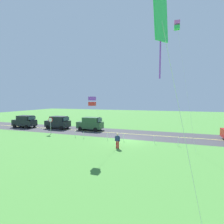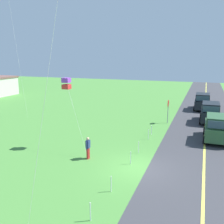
# 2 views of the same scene
# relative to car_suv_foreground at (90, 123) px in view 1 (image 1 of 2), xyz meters

# --- Properties ---
(ground_plane) EXTENTS (120.00, 120.00, 0.10)m
(ground_plane) POSITION_rel_car_suv_foreground_xyz_m (-7.76, 4.89, -1.20)
(ground_plane) COLOR #478438
(asphalt_road) EXTENTS (120.00, 7.00, 0.00)m
(asphalt_road) POSITION_rel_car_suv_foreground_xyz_m (-7.76, 0.89, -1.15)
(asphalt_road) COLOR #38383D
(asphalt_road) RESTS_ON ground
(road_centre_stripe) EXTENTS (120.00, 0.16, 0.00)m
(road_centre_stripe) POSITION_rel_car_suv_foreground_xyz_m (-7.76, 0.89, -1.15)
(road_centre_stripe) COLOR #E5E04C
(road_centre_stripe) RESTS_ON asphalt_road
(car_suv_foreground) EXTENTS (4.40, 2.12, 2.24)m
(car_suv_foreground) POSITION_rel_car_suv_foreground_xyz_m (0.00, 0.00, 0.00)
(car_suv_foreground) COLOR #2D5633
(car_suv_foreground) RESTS_ON ground
(car_parked_east_near) EXTENTS (4.40, 2.12, 2.24)m
(car_parked_east_near) POSITION_rel_car_suv_foreground_xyz_m (6.30, 0.46, 0.00)
(car_parked_east_near) COLOR black
(car_parked_east_near) RESTS_ON ground
(car_parked_east_far) EXTENTS (4.40, 2.12, 2.24)m
(car_parked_east_far) POSITION_rel_car_suv_foreground_xyz_m (13.12, 1.38, 0.00)
(car_parked_east_far) COLOR black
(car_parked_east_far) RESTS_ON ground
(stop_sign) EXTENTS (0.76, 0.08, 2.56)m
(stop_sign) POSITION_rel_car_suv_foreground_xyz_m (4.39, 4.80, 0.65)
(stop_sign) COLOR gray
(stop_sign) RESTS_ON ground
(person_adult_near) EXTENTS (0.58, 0.22, 1.60)m
(person_adult_near) POSITION_rel_car_suv_foreground_xyz_m (-7.50, 8.70, -0.29)
(person_adult_near) COLOR red
(person_adult_near) RESTS_ON ground
(kite_red_low) EXTENTS (2.03, 2.86, 5.55)m
(kite_red_low) POSITION_rel_car_suv_foreground_xyz_m (-5.76, 11.27, 3.95)
(kite_red_low) COLOR silver
(kite_red_low) RESTS_ON ground
(kite_green_far) EXTENTS (2.32, 1.78, 13.50)m
(kite_green_far) POSITION_rel_car_suv_foreground_xyz_m (-13.28, 6.30, 11.86)
(kite_green_far) COLOR silver
(kite_green_far) RESTS_ON ground
(kite_pink_drift) EXTENTS (1.81, 1.37, 8.11)m
(kite_pink_drift) POSITION_rel_car_suv_foreground_xyz_m (-12.35, 20.78, 6.15)
(kite_pink_drift) COLOR silver
(kite_pink_drift) RESTS_ON ground
(fence_post_0) EXTENTS (0.05, 0.05, 0.90)m
(fence_post_0) POSITION_rel_car_suv_foreground_xyz_m (-13.78, 5.59, -0.70)
(fence_post_0) COLOR silver
(fence_post_0) RESTS_ON ground
(fence_post_1) EXTENTS (0.05, 0.05, 0.90)m
(fence_post_1) POSITION_rel_car_suv_foreground_xyz_m (-11.14, 5.59, -0.70)
(fence_post_1) COLOR silver
(fence_post_1) RESTS_ON ground
(fence_post_2) EXTENTS (0.05, 0.05, 0.90)m
(fence_post_2) POSITION_rel_car_suv_foreground_xyz_m (-7.36, 5.59, -0.70)
(fence_post_2) COLOR silver
(fence_post_2) RESTS_ON ground
(fence_post_3) EXTENTS (0.05, 0.05, 0.90)m
(fence_post_3) POSITION_rel_car_suv_foreground_xyz_m (-5.19, 5.59, -0.70)
(fence_post_3) COLOR silver
(fence_post_3) RESTS_ON ground
(fence_post_4) EXTENTS (0.05, 0.05, 0.90)m
(fence_post_4) POSITION_rel_car_suv_foreground_xyz_m (-1.72, 5.59, -0.70)
(fence_post_4) COLOR silver
(fence_post_4) RESTS_ON ground
(fence_post_5) EXTENTS (0.05, 0.05, 0.90)m
(fence_post_5) POSITION_rel_car_suv_foreground_xyz_m (-0.39, 5.59, -0.70)
(fence_post_5) COLOR silver
(fence_post_5) RESTS_ON ground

